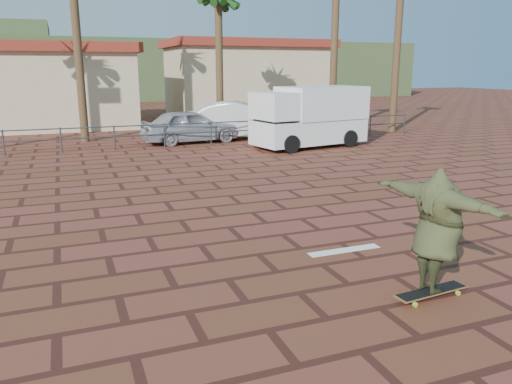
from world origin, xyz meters
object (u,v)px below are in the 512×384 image
at_px(longboard, 431,292).
at_px(car_white, 242,121).
at_px(car_silver, 190,126).
at_px(campervan, 310,116).
at_px(skateboarder, 437,231).

distance_m(longboard, car_white, 16.87).
bearing_deg(car_silver, longboard, 172.28).
relative_size(campervan, car_silver, 1.18).
bearing_deg(campervan, longboard, -120.55).
height_order(campervan, car_white, campervan).
xyz_separation_m(car_silver, car_white, (2.49, 0.26, 0.12)).
height_order(skateboarder, campervan, campervan).
bearing_deg(car_white, car_silver, 114.31).
height_order(skateboarder, car_white, skateboarder).
distance_m(longboard, car_silver, 16.34).
relative_size(campervan, car_white, 0.98).
height_order(longboard, car_silver, car_silver).
distance_m(campervan, car_white, 3.76).
bearing_deg(car_white, skateboarder, -171.85).
xyz_separation_m(skateboarder, car_white, (2.98, 16.58, -0.16)).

